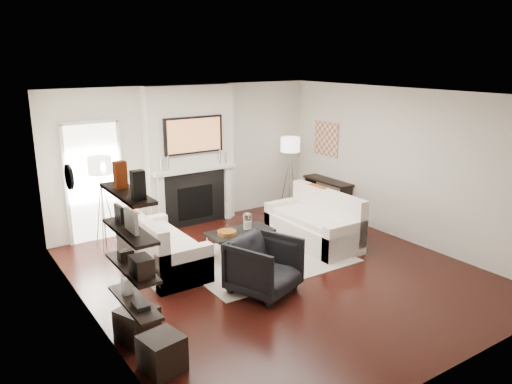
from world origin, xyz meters
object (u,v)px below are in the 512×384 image
coffee_table (240,232)px  ottoman_near (137,324)px  loveseat_left_base (163,256)px  lamp_right_shade (290,144)px  armchair (264,263)px  loveseat_right_base (313,232)px  lamp_left_shade (100,165)px

coffee_table → ottoman_near: (-2.37, -1.53, -0.20)m
loveseat_left_base → ottoman_near: bearing=-121.7°
coffee_table → lamp_right_shade: lamp_right_shade is taller
coffee_table → armchair: (-0.44, -1.34, 0.03)m
loveseat_right_base → lamp_left_shade: (-3.11, 1.88, 1.24)m
coffee_table → lamp_left_shade: lamp_left_shade is taller
lamp_left_shade → coffee_table: bearing=-42.9°
loveseat_right_base → lamp_left_shade: bearing=148.8°
coffee_table → loveseat_left_base: bearing=171.1°
ottoman_near → armchair: bearing=5.7°
lamp_left_shade → ottoman_near: lamp_left_shade is taller
lamp_left_shade → loveseat_right_base: bearing=-31.2°
loveseat_right_base → armchair: bearing=-149.0°
loveseat_left_base → loveseat_right_base: same height
lamp_left_shade → lamp_right_shade: 3.90m
armchair → coffee_table: bearing=50.8°
ottoman_near → lamp_left_shade: bearing=78.9°
loveseat_right_base → armchair: 2.11m
loveseat_left_base → armchair: (0.86, -1.54, 0.22)m
loveseat_left_base → lamp_left_shade: lamp_left_shade is taller
armchair → ottoman_near: bearing=164.7°
armchair → lamp_left_shade: bearing=92.8°
coffee_table → ottoman_near: bearing=-147.1°
loveseat_right_base → lamp_left_shade: 3.84m
loveseat_right_base → ottoman_near: 3.94m
loveseat_left_base → ottoman_near: size_ratio=4.50×
loveseat_right_base → lamp_left_shade: lamp_left_shade is taller
loveseat_left_base → coffee_table: (1.30, -0.20, 0.19)m
armchair → loveseat_right_base: bearing=9.9°
armchair → ottoman_near: 1.95m
loveseat_right_base → lamp_right_shade: bearing=65.2°
coffee_table → ottoman_near: coffee_table is taller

